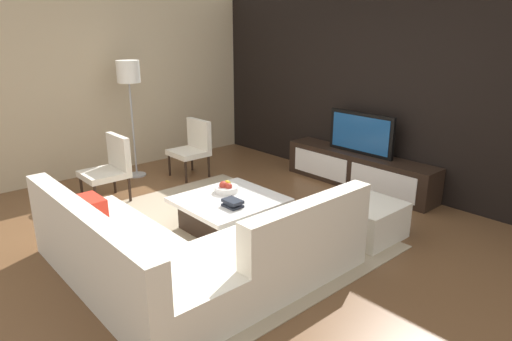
{
  "coord_description": "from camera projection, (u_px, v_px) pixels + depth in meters",
  "views": [
    {
      "loc": [
        3.61,
        -2.8,
        2.21
      ],
      "look_at": [
        -0.19,
        0.59,
        0.58
      ],
      "focal_mm": 31.36,
      "sensor_mm": 36.0,
      "label": 1
    }
  ],
  "objects": [
    {
      "name": "ground_plane",
      "position": [
        228.0,
        234.0,
        5.02
      ],
      "size": [
        14.0,
        14.0,
        0.0
      ],
      "primitive_type": "plane",
      "color": "brown"
    },
    {
      "name": "feature_wall_back",
      "position": [
        377.0,
        88.0,
        6.3
      ],
      "size": [
        6.4,
        0.12,
        2.8
      ],
      "primitive_type": "cube",
      "color": "black",
      "rests_on": "ground"
    },
    {
      "name": "side_wall_left",
      "position": [
        110.0,
        82.0,
        6.99
      ],
      "size": [
        0.12,
        5.2,
        2.8
      ],
      "primitive_type": "cube",
      "color": "#C6B28E",
      "rests_on": "ground"
    },
    {
      "name": "area_rug",
      "position": [
        223.0,
        231.0,
        5.09
      ],
      "size": [
        3.27,
        2.52,
        0.01
      ],
      "primitive_type": "cube",
      "color": "tan",
      "rests_on": "ground"
    },
    {
      "name": "media_console",
      "position": [
        358.0,
        170.0,
        6.46
      ],
      "size": [
        2.35,
        0.45,
        0.5
      ],
      "color": "black",
      "rests_on": "ground"
    },
    {
      "name": "television",
      "position": [
        361.0,
        133.0,
        6.29
      ],
      "size": [
        1.05,
        0.06,
        0.59
      ],
      "color": "black",
      "rests_on": "media_console"
    },
    {
      "name": "sectional_couch",
      "position": [
        186.0,
        254.0,
        4.0
      ],
      "size": [
        2.4,
        2.33,
        0.83
      ],
      "color": "silver",
      "rests_on": "ground"
    },
    {
      "name": "coffee_table",
      "position": [
        229.0,
        213.0,
        5.09
      ],
      "size": [
        1.02,
        1.08,
        0.38
      ],
      "color": "black",
      "rests_on": "ground"
    },
    {
      "name": "accent_chair_near",
      "position": [
        110.0,
        165.0,
        5.89
      ],
      "size": [
        0.54,
        0.54,
        0.87
      ],
      "rotation": [
        0.0,
        0.0,
        0.02
      ],
      "color": "black",
      "rests_on": "ground"
    },
    {
      "name": "floor_lamp",
      "position": [
        129.0,
        78.0,
        6.56
      ],
      "size": [
        0.34,
        0.34,
        1.76
      ],
      "color": "#A5A5AA",
      "rests_on": "ground"
    },
    {
      "name": "ottoman",
      "position": [
        365.0,
        219.0,
        4.92
      ],
      "size": [
        0.7,
        0.7,
        0.4
      ],
      "primitive_type": "cube",
      "color": "silver",
      "rests_on": "ground"
    },
    {
      "name": "fruit_bowl",
      "position": [
        226.0,
        188.0,
        5.21
      ],
      "size": [
        0.28,
        0.28,
        0.14
      ],
      "color": "silver",
      "rests_on": "coffee_table"
    },
    {
      "name": "accent_chair_far",
      "position": [
        193.0,
        145.0,
        6.89
      ],
      "size": [
        0.54,
        0.5,
        0.87
      ],
      "rotation": [
        0.0,
        0.0,
        -0.08
      ],
      "color": "black",
      "rests_on": "ground"
    },
    {
      "name": "book_stack",
      "position": [
        233.0,
        203.0,
        4.79
      ],
      "size": [
        0.22,
        0.17,
        0.08
      ],
      "color": "#1E232D",
      "rests_on": "coffee_table"
    }
  ]
}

